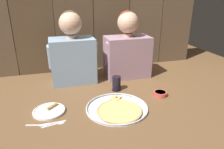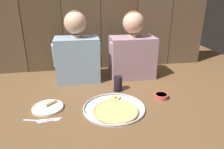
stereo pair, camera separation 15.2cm
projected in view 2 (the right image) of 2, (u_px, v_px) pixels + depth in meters
name	position (u px, v px, depth m)	size (l,w,h in m)	color
ground_plane	(115.00, 103.00, 1.49)	(3.20, 3.20, 0.00)	brown
pizza_tray	(115.00, 109.00, 1.39)	(0.42, 0.42, 0.03)	silver
dinner_plate	(48.00, 107.00, 1.42)	(0.21, 0.21, 0.03)	white
drinking_glass	(118.00, 84.00, 1.67)	(0.08, 0.08, 0.12)	black
dipping_bowl	(161.00, 96.00, 1.55)	(0.10, 0.10, 0.03)	#CC4C42
table_fork	(34.00, 120.00, 1.28)	(0.13, 0.05, 0.01)	silver
table_knife	(49.00, 119.00, 1.29)	(0.16, 0.03, 0.01)	silver
table_spoon	(53.00, 120.00, 1.29)	(0.14, 0.05, 0.01)	silver
diner_left	(77.00, 50.00, 1.79)	(0.41, 0.23, 0.61)	#849EB7
diner_right	(133.00, 49.00, 1.88)	(0.43, 0.24, 0.60)	gray
wooden_backdrop_wall	(100.00, 5.00, 1.98)	(2.19, 0.03, 1.25)	brown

